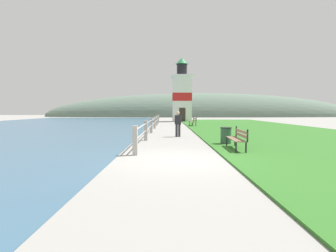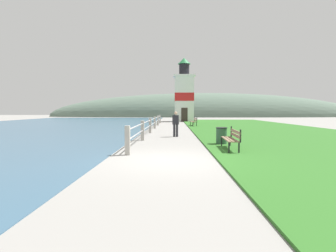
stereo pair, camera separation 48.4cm
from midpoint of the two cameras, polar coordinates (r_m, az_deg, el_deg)
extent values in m
plane|color=gray|center=(8.75, 1.61, -7.47)|extent=(160.00, 160.00, 0.00)
cube|color=#2D6623|center=(24.23, 19.68, -0.58)|extent=(12.00, 43.02, 0.06)
cube|color=#385B75|center=(26.94, -30.25, -0.51)|extent=(24.00, 68.83, 0.01)
cube|color=#A8A399|center=(9.76, -7.40, -3.12)|extent=(0.18, 0.18, 1.09)
cube|color=#A8A399|center=(14.38, -4.61, -0.99)|extent=(0.18, 0.18, 1.09)
cube|color=#A8A399|center=(19.03, -3.19, 0.11)|extent=(0.18, 0.18, 1.09)
cube|color=#A8A399|center=(23.68, -2.32, 0.77)|extent=(0.18, 0.18, 1.09)
cube|color=#A8A399|center=(28.35, -1.74, 1.22)|extent=(0.18, 0.18, 1.09)
cube|color=#A8A399|center=(33.01, -1.33, 1.54)|extent=(0.18, 0.18, 1.09)
cylinder|color=#B2B2B7|center=(21.34, -2.71, 1.50)|extent=(0.06, 23.38, 0.06)
cylinder|color=#B2B2B7|center=(21.35, -2.71, 0.48)|extent=(0.06, 23.38, 0.06)
cube|color=#846B51|center=(11.07, 13.73, -2.79)|extent=(0.20, 1.99, 0.04)
cube|color=#846B51|center=(11.10, 14.47, -2.79)|extent=(0.20, 1.99, 0.04)
cube|color=#846B51|center=(11.13, 15.22, -2.79)|extent=(0.20, 1.99, 0.04)
cube|color=#846B51|center=(11.12, 15.68, -1.16)|extent=(0.14, 1.99, 0.11)
cube|color=#846B51|center=(11.13, 15.67, -1.96)|extent=(0.14, 1.99, 0.11)
cube|color=black|center=(10.15, 14.45, -4.76)|extent=(0.05, 0.05, 0.45)
cube|color=black|center=(12.04, 12.72, -3.45)|extent=(0.05, 0.05, 0.45)
cube|color=black|center=(10.23, 16.50, -4.73)|extent=(0.05, 0.05, 0.45)
cube|color=black|center=(12.11, 14.46, -3.44)|extent=(0.05, 0.05, 0.45)
cube|color=black|center=(10.18, 16.81, -2.11)|extent=(0.05, 0.05, 0.49)
cube|color=black|center=(12.07, 14.72, -1.22)|extent=(0.05, 0.05, 0.49)
cube|color=#846B51|center=(27.04, 5.73, 0.94)|extent=(0.23, 1.93, 0.04)
cube|color=#846B51|center=(27.06, 6.04, 0.94)|extent=(0.23, 1.93, 0.04)
cube|color=#846B51|center=(27.08, 6.35, 0.94)|extent=(0.23, 1.93, 0.04)
cube|color=#846B51|center=(27.08, 6.53, 1.61)|extent=(0.17, 1.93, 0.11)
cube|color=#846B51|center=(27.09, 6.53, 1.27)|extent=(0.17, 1.93, 0.11)
cube|color=black|center=(26.12, 5.93, 0.31)|extent=(0.05, 0.05, 0.45)
cube|color=black|center=(27.97, 5.38, 0.52)|extent=(0.05, 0.05, 0.45)
cube|color=black|center=(26.17, 6.73, 0.31)|extent=(0.05, 0.05, 0.45)
cube|color=black|center=(28.03, 6.13, 0.52)|extent=(0.05, 0.05, 0.45)
cube|color=black|center=(26.16, 6.84, 1.34)|extent=(0.05, 0.05, 0.49)
cube|color=black|center=(28.01, 6.24, 1.48)|extent=(0.05, 0.05, 0.49)
cube|color=white|center=(38.73, 3.87, 5.80)|extent=(2.72, 2.72, 6.48)
cube|color=red|center=(38.74, 3.88, 6.28)|extent=(2.76, 2.76, 1.17)
cube|color=white|center=(39.01, 3.90, 10.75)|extent=(3.13, 3.13, 0.25)
cylinder|color=black|center=(39.14, 3.90, 12.12)|extent=(1.50, 1.50, 1.64)
cone|color=#23703D|center=(39.35, 3.91, 13.94)|extent=(1.87, 1.87, 0.90)
cube|color=#332823|center=(37.32, 3.96, 2.46)|extent=(0.90, 0.06, 2.00)
cylinder|color=#28282D|center=(16.33, 2.23, -1.01)|extent=(0.14, 0.14, 0.77)
cylinder|color=#28282D|center=(16.30, 2.83, -1.02)|extent=(0.14, 0.14, 0.77)
cube|color=#232328|center=(16.27, 2.53, 1.35)|extent=(0.41, 0.27, 0.58)
sphere|color=tan|center=(16.26, 2.54, 2.81)|extent=(0.21, 0.21, 0.21)
cylinder|color=#2D5138|center=(12.79, 12.63, -2.26)|extent=(0.50, 0.50, 0.80)
cylinder|color=black|center=(12.76, 12.65, -0.38)|extent=(0.54, 0.54, 0.04)
ellipsoid|color=#566B5B|center=(67.77, 8.04, 2.04)|extent=(80.00, 16.00, 12.00)
camera|label=1|loc=(0.24, -89.38, 0.04)|focal=28.00mm
camera|label=2|loc=(0.24, 90.62, -0.04)|focal=28.00mm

